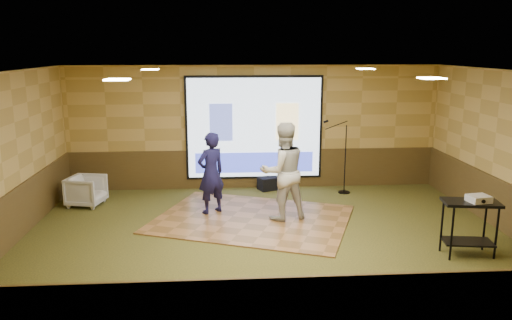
{
  "coord_description": "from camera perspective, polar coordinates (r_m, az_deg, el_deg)",
  "views": [
    {
      "loc": [
        -0.8,
        -8.47,
        3.39
      ],
      "look_at": [
        -0.14,
        0.8,
        1.3
      ],
      "focal_mm": 35.0,
      "sensor_mm": 36.0,
      "label": 1
    }
  ],
  "objects": [
    {
      "name": "ground",
      "position": [
        9.16,
        1.26,
        -9.05
      ],
      "size": [
        9.0,
        9.0,
        0.0
      ],
      "primitive_type": "plane",
      "color": "#2B3518",
      "rests_on": "ground"
    },
    {
      "name": "room_shell",
      "position": [
        8.61,
        1.33,
        4.02
      ],
      "size": [
        9.04,
        7.04,
        3.02
      ],
      "color": "tan",
      "rests_on": "ground"
    },
    {
      "name": "wainscot_left",
      "position": [
        9.69,
        -26.33,
        -6.2
      ],
      "size": [
        0.04,
        7.0,
        0.95
      ],
      "primitive_type": "cube",
      "color": "#4B3719",
      "rests_on": "ground"
    },
    {
      "name": "downlight_se",
      "position": [
        7.6,
        19.44,
        8.81
      ],
      "size": [
        0.32,
        0.32,
        0.02
      ],
      "primitive_type": "cube",
      "color": "#FFEABF",
      "rests_on": "room_shell"
    },
    {
      "name": "dance_floor",
      "position": [
        10.15,
        -0.44,
        -6.75
      ],
      "size": [
        4.53,
        4.02,
        0.03
      ],
      "primitive_type": "cube",
      "rotation": [
        0.0,
        0.0,
        -0.37
      ],
      "color": "#976537",
      "rests_on": "ground"
    },
    {
      "name": "duffel_bag",
      "position": [
        12.21,
        1.5,
        -2.69
      ],
      "size": [
        0.59,
        0.5,
        0.31
      ],
      "primitive_type": "cube",
      "rotation": [
        0.0,
        0.0,
        0.4
      ],
      "color": "black",
      "rests_on": "ground"
    },
    {
      "name": "downlight_ne",
      "position": [
        10.71,
        12.42,
        10.14
      ],
      "size": [
        0.32,
        0.32,
        0.02
      ],
      "primitive_type": "cube",
      "color": "#FFEABF",
      "rests_on": "room_shell"
    },
    {
      "name": "mic_stand",
      "position": [
        12.03,
        9.84,
        -1.44
      ],
      "size": [
        0.69,
        0.28,
        1.77
      ],
      "rotation": [
        0.0,
        0.0,
        -0.05
      ],
      "color": "black",
      "rests_on": "ground"
    },
    {
      "name": "player_left",
      "position": [
        10.31,
        -5.17,
        -1.5
      ],
      "size": [
        0.74,
        0.68,
        1.7
      ],
      "primitive_type": "imported",
      "rotation": [
        0.0,
        0.0,
        3.74
      ],
      "color": "#15133E",
      "rests_on": "dance_floor"
    },
    {
      "name": "wainscot_back",
      "position": [
        12.33,
        -0.21,
        -1.0
      ],
      "size": [
        9.0,
        0.04,
        0.95
      ],
      "primitive_type": "cube",
      "color": "#4B3719",
      "rests_on": "ground"
    },
    {
      "name": "projector",
      "position": [
        8.91,
        24.11,
        -4.05
      ],
      "size": [
        0.37,
        0.33,
        0.11
      ],
      "primitive_type": "cube",
      "rotation": [
        0.0,
        0.0,
        0.16
      ],
      "color": "silver",
      "rests_on": "av_table"
    },
    {
      "name": "wainscot_front",
      "position": [
        5.83,
        4.57,
        -17.34
      ],
      "size": [
        9.0,
        0.04,
        0.95
      ],
      "primitive_type": "cube",
      "color": "#4B3719",
      "rests_on": "ground"
    },
    {
      "name": "projector_screen",
      "position": [
        12.09,
        -0.2,
        3.56
      ],
      "size": [
        3.32,
        0.06,
        2.52
      ],
      "color": "black",
      "rests_on": "room_shell"
    },
    {
      "name": "wainscot_right",
      "position": [
        10.4,
        26.79,
        -5.01
      ],
      "size": [
        0.04,
        7.0,
        0.95
      ],
      "primitive_type": "cube",
      "color": "#4B3719",
      "rests_on": "ground"
    },
    {
      "name": "player_right",
      "position": [
        9.88,
        3.1,
        -1.3
      ],
      "size": [
        1.11,
        0.97,
        1.96
      ],
      "primitive_type": "imported",
      "rotation": [
        0.0,
        0.0,
        3.41
      ],
      "color": "beige",
      "rests_on": "dance_floor"
    },
    {
      "name": "downlight_sw",
      "position": [
        7.12,
        -15.58,
        8.85
      ],
      "size": [
        0.32,
        0.32,
        0.02
      ],
      "primitive_type": "cube",
      "color": "#FFEABF",
      "rests_on": "room_shell"
    },
    {
      "name": "av_table",
      "position": [
        9.0,
        23.24,
        -6.09
      ],
      "size": [
        0.89,
        0.47,
        0.94
      ],
      "rotation": [
        0.0,
        0.0,
        -0.15
      ],
      "color": "black",
      "rests_on": "ground"
    },
    {
      "name": "downlight_nw",
      "position": [
        10.37,
        -11.99,
        10.09
      ],
      "size": [
        0.32,
        0.32,
        0.02
      ],
      "primitive_type": "cube",
      "color": "#FFEABF",
      "rests_on": "room_shell"
    },
    {
      "name": "banquet_chair",
      "position": [
        11.57,
        -18.82,
        -3.34
      ],
      "size": [
        0.86,
        0.84,
        0.66
      ],
      "primitive_type": "imported",
      "rotation": [
        0.0,
        0.0,
        1.36
      ],
      "color": "gray",
      "rests_on": "ground"
    }
  ]
}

